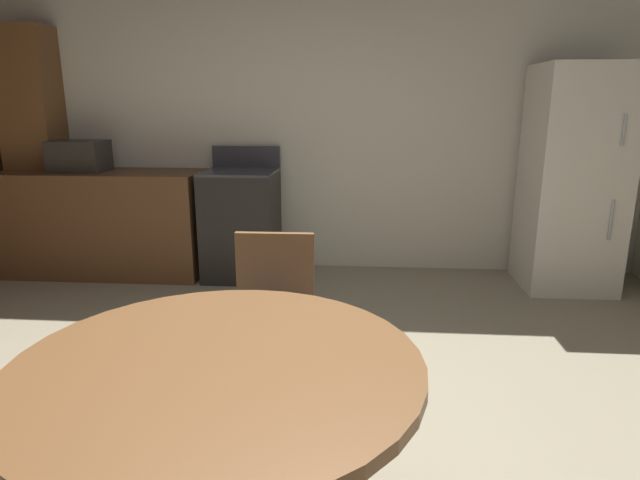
% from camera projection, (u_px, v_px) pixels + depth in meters
% --- Properties ---
extents(ground_plane, '(14.00, 14.00, 0.00)m').
position_uv_depth(ground_plane, '(260.00, 457.00, 2.28)').
color(ground_plane, gray).
extents(wall_back, '(5.96, 0.12, 2.70)m').
position_uv_depth(wall_back, '(316.00, 117.00, 4.68)').
color(wall_back, silver).
rests_on(wall_back, ground).
extents(kitchen_counter, '(1.73, 0.60, 0.90)m').
position_uv_depth(kitchen_counter, '(105.00, 223.00, 4.66)').
color(kitchen_counter, brown).
rests_on(kitchen_counter, ground).
extents(pantry_column, '(0.44, 0.36, 2.10)m').
position_uv_depth(pantry_column, '(38.00, 151.00, 4.73)').
color(pantry_column, brown).
rests_on(pantry_column, ground).
extents(oven_range, '(0.60, 0.60, 1.10)m').
position_uv_depth(oven_range, '(242.00, 223.00, 4.56)').
color(oven_range, black).
rests_on(oven_range, ground).
extents(refrigerator, '(0.68, 0.68, 1.76)m').
position_uv_depth(refrigerator, '(573.00, 180.00, 4.21)').
color(refrigerator, silver).
rests_on(refrigerator, ground).
extents(microwave, '(0.44, 0.32, 0.26)m').
position_uv_depth(microwave, '(79.00, 156.00, 4.52)').
color(microwave, '#2D2B28').
rests_on(microwave, kitchen_counter).
extents(dining_table, '(1.19, 1.19, 0.76)m').
position_uv_depth(dining_table, '(220.00, 410.00, 1.56)').
color(dining_table, brown).
rests_on(dining_table, ground).
extents(chair_north, '(0.41, 0.41, 0.87)m').
position_uv_depth(chair_north, '(272.00, 314.00, 2.53)').
color(chair_north, brown).
rests_on(chair_north, ground).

